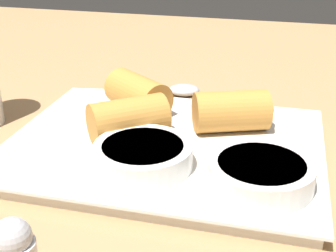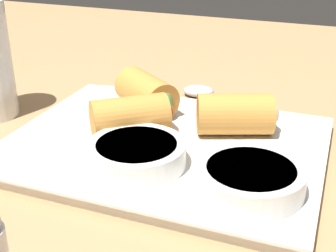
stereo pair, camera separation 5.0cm
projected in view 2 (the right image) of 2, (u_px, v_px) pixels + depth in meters
The scene contains 8 objects.
table_surface at pixel (154, 176), 46.67cm from camera, with size 180.00×140.00×2.00cm.
serving_plate at pixel (168, 148), 48.34cm from camera, with size 31.80×24.45×1.50cm.
roll_front_left at pixel (239, 114), 48.92cm from camera, with size 8.86×6.89×4.35cm.
roll_front_right at pixel (148, 94), 54.25cm from camera, with size 8.85×8.15×4.35cm.
roll_back_left at pixel (134, 117), 48.33cm from camera, with size 8.80×8.27×4.35cm.
dipping_bowl_near at pixel (137, 153), 43.12cm from camera, with size 9.14×9.14×2.24cm.
dipping_bowl_far at pixel (250, 178), 39.14cm from camera, with size 9.14×9.14×2.24cm.
spoon at pixel (192, 91), 63.69cm from camera, with size 16.15×4.38×1.45cm.
Camera 2 is at (-15.74, 37.02, 25.23)cm, focal length 50.00 mm.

